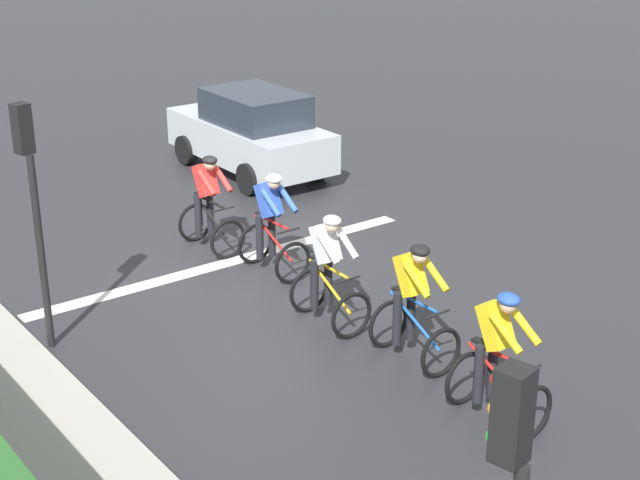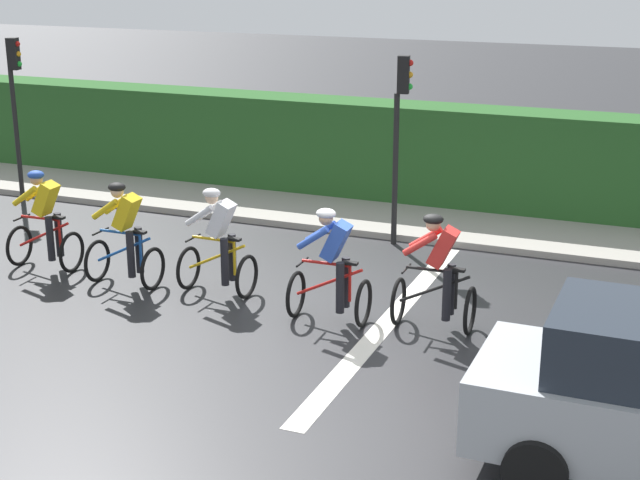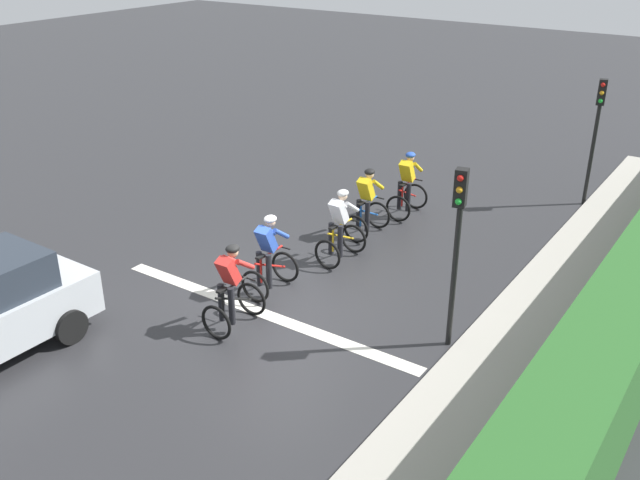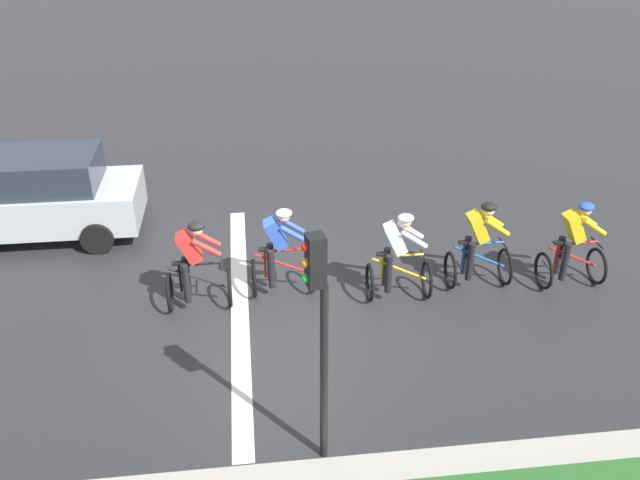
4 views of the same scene
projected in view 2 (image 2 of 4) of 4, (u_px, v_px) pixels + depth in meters
ground_plane at (356, 315)px, 13.69m from camera, size 80.00×80.00×0.00m
sidewalk_kerb at (348, 210)px, 18.84m from camera, size 2.80×22.88×0.12m
stone_wall_low at (363, 187)px, 19.56m from camera, size 0.44×22.88×0.64m
hedge_wall at (368, 151)px, 19.61m from camera, size 1.10×22.88×2.06m
road_marking_stop_line at (390, 319)px, 13.51m from camera, size 7.00×0.30×0.01m
cyclist_lead at (45, 223)px, 15.39m from camera, size 0.72×1.10×1.66m
cyclist_second at (125, 237)px, 14.63m from camera, size 0.68×1.08×1.66m
cyclist_mid at (219, 244)px, 14.29m from camera, size 0.71×1.10×1.66m
cyclist_fourth at (332, 268)px, 13.22m from camera, size 0.71×1.10×1.66m
cyclist_trailing at (438, 275)px, 12.95m from camera, size 0.71×1.10×1.66m
traffic_light_near_crossing at (400, 121)px, 16.27m from camera, size 0.24×0.31×3.34m
traffic_light_far_junction at (15, 93)px, 19.30m from camera, size 0.24×0.31×3.34m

